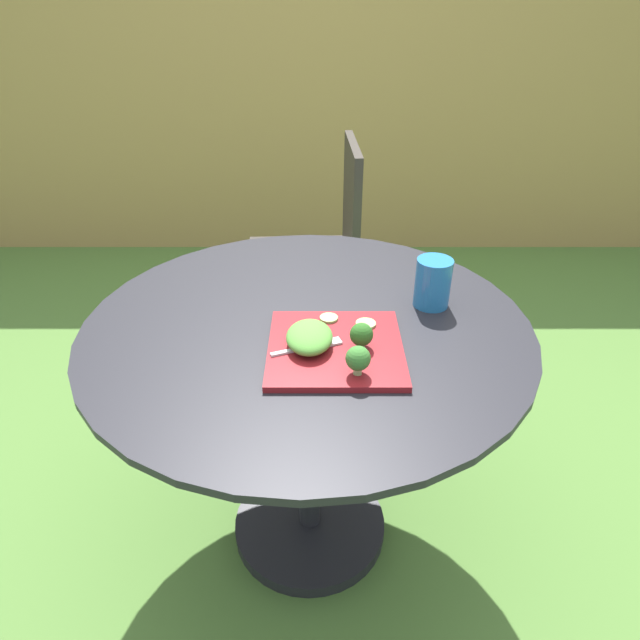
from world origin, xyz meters
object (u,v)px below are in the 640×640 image
(patio_chair, at_px, (322,239))
(drinking_glass, at_px, (432,285))
(fork, at_px, (313,346))
(salad_plate, at_px, (335,348))

(patio_chair, xyz_separation_m, drinking_glass, (0.25, -0.88, 0.25))
(patio_chair, bearing_deg, fork, -91.40)
(salad_plate, bearing_deg, drinking_glass, 40.08)
(fork, bearing_deg, salad_plate, 7.47)
(patio_chair, xyz_separation_m, salad_plate, (0.02, -1.07, 0.21))
(patio_chair, height_order, fork, patio_chair)
(salad_plate, xyz_separation_m, fork, (-0.05, -0.01, 0.01))
(patio_chair, relative_size, fork, 6.00)
(drinking_glass, relative_size, fork, 0.79)
(salad_plate, distance_m, fork, 0.05)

